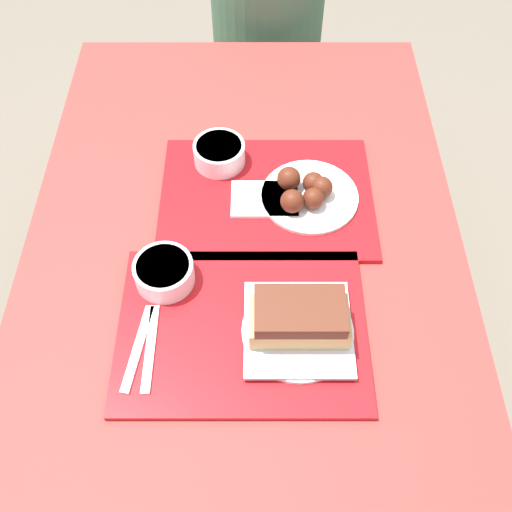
# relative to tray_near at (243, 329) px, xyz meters

# --- Properties ---
(ground_plane) EXTENTS (12.00, 12.00, 0.00)m
(ground_plane) POSITION_rel_tray_near_xyz_m (0.00, 0.15, -0.73)
(ground_plane) COLOR #706656
(picnic_table) EXTENTS (0.89, 1.45, 0.72)m
(picnic_table) POSITION_rel_tray_near_xyz_m (0.00, 0.15, -0.10)
(picnic_table) COLOR maroon
(picnic_table) RESTS_ON ground_plane
(picnic_bench_far) EXTENTS (0.84, 0.28, 0.46)m
(picnic_bench_far) POSITION_rel_tray_near_xyz_m (0.00, 1.09, -0.34)
(picnic_bench_far) COLOR maroon
(picnic_bench_far) RESTS_ON ground_plane
(tray_near) EXTENTS (0.45, 0.34, 0.01)m
(tray_near) POSITION_rel_tray_near_xyz_m (0.00, 0.00, 0.00)
(tray_near) COLOR #B21419
(tray_near) RESTS_ON picnic_table
(tray_far) EXTENTS (0.45, 0.34, 0.01)m
(tray_far) POSITION_rel_tray_near_xyz_m (0.05, 0.31, 0.00)
(tray_far) COLOR #B21419
(tray_far) RESTS_ON picnic_table
(bowl_coleslaw_near) EXTENTS (0.11, 0.11, 0.05)m
(bowl_coleslaw_near) POSITION_rel_tray_near_xyz_m (-0.15, 0.10, 0.03)
(bowl_coleslaw_near) COLOR white
(bowl_coleslaw_near) RESTS_ON tray_near
(brisket_sandwich_plate) EXTENTS (0.20, 0.20, 0.09)m
(brisket_sandwich_plate) POSITION_rel_tray_near_xyz_m (0.10, -0.01, 0.04)
(brisket_sandwich_plate) COLOR white
(brisket_sandwich_plate) RESTS_ON tray_near
(plastic_fork_near) EXTENTS (0.04, 0.17, 0.00)m
(plastic_fork_near) POSITION_rel_tray_near_xyz_m (-0.18, -0.04, 0.01)
(plastic_fork_near) COLOR white
(plastic_fork_near) RESTS_ON tray_near
(plastic_knife_near) EXTENTS (0.02, 0.17, 0.00)m
(plastic_knife_near) POSITION_rel_tray_near_xyz_m (-0.16, -0.04, 0.01)
(plastic_knife_near) COLOR white
(plastic_knife_near) RESTS_ON tray_near
(bowl_coleslaw_far) EXTENTS (0.11, 0.11, 0.05)m
(bowl_coleslaw_far) POSITION_rel_tray_near_xyz_m (-0.05, 0.41, 0.03)
(bowl_coleslaw_far) COLOR white
(bowl_coleslaw_far) RESTS_ON tray_far
(wings_plate_far) EXTENTS (0.21, 0.21, 0.06)m
(wings_plate_far) POSITION_rel_tray_near_xyz_m (0.13, 0.31, 0.03)
(wings_plate_far) COLOR white
(wings_plate_far) RESTS_ON tray_far
(napkin_far) EXTENTS (0.14, 0.10, 0.01)m
(napkin_far) POSITION_rel_tray_near_xyz_m (0.04, 0.30, 0.01)
(napkin_far) COLOR white
(napkin_far) RESTS_ON tray_far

